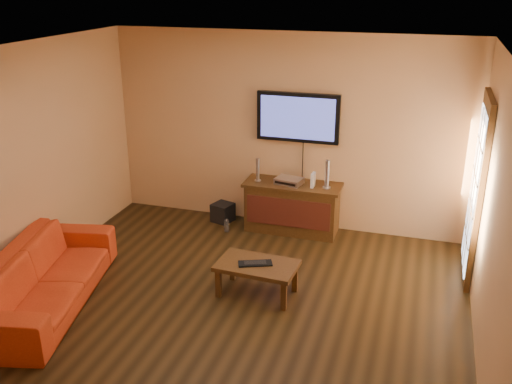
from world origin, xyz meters
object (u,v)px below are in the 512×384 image
at_px(speaker_left, 258,171).
at_px(subwoofer, 223,212).
at_px(av_receiver, 289,181).
at_px(sofa, 44,268).
at_px(keyboard, 255,263).
at_px(coffee_table, 257,268).
at_px(bottle, 227,226).
at_px(speaker_right, 327,175).
at_px(television, 298,118).
at_px(media_console, 292,207).
at_px(game_console, 313,180).

distance_m(speaker_left, subwoofer, 0.90).
distance_m(speaker_left, av_receiver, 0.46).
height_order(sofa, keyboard, sofa).
distance_m(coffee_table, bottle, 1.72).
distance_m(sofa, av_receiver, 3.35).
height_order(speaker_right, keyboard, speaker_right).
relative_size(sofa, bottle, 11.23).
xyz_separation_m(speaker_right, av_receiver, (-0.52, 0.02, -0.14)).
height_order(television, speaker_right, television).
relative_size(speaker_right, av_receiver, 1.10).
bearing_deg(television, av_receiver, -102.12).
distance_m(media_console, speaker_right, 0.71).
bearing_deg(game_console, television, 141.13).
bearing_deg(sofa, game_console, -55.62).
xyz_separation_m(game_console, subwoofer, (-1.33, 0.05, -0.66)).
distance_m(speaker_left, bottle, 0.89).
bearing_deg(game_console, speaker_right, 3.47).
relative_size(television, keyboard, 2.84).
bearing_deg(speaker_right, television, 153.07).
height_order(television, av_receiver, television).
relative_size(media_console, coffee_table, 1.46).
bearing_deg(speaker_left, speaker_right, -0.09).
height_order(av_receiver, keyboard, av_receiver).
height_order(coffee_table, sofa, sofa).
xyz_separation_m(game_console, bottle, (-1.15, -0.28, -0.71)).
bearing_deg(speaker_left, sofa, -121.63).
distance_m(coffee_table, speaker_right, 1.88).
height_order(media_console, subwoofer, media_console).
relative_size(sofa, speaker_right, 5.69).
xyz_separation_m(av_receiver, bottle, (-0.81, -0.31, -0.65)).
bearing_deg(speaker_right, sofa, -134.62).
xyz_separation_m(speaker_right, game_console, (-0.19, -0.01, -0.08)).
height_order(media_console, sofa, sofa).
height_order(speaker_left, subwoofer, speaker_left).
bearing_deg(sofa, television, -49.47).
bearing_deg(speaker_right, game_console, -178.21).
relative_size(sofa, keyboard, 5.58).
relative_size(sofa, speaker_left, 6.87).
height_order(av_receiver, bottle, av_receiver).
bearing_deg(bottle, speaker_right, 12.15).
xyz_separation_m(media_console, bottle, (-0.86, -0.31, -0.26)).
bearing_deg(game_console, media_console, 175.12).
relative_size(media_console, television, 1.18).
distance_m(media_console, bottle, 0.95).
bearing_deg(keyboard, av_receiver, 92.14).
relative_size(speaker_left, subwoofer, 1.20).
height_order(speaker_left, game_console, speaker_left).
bearing_deg(keyboard, subwoofer, 120.32).
bearing_deg(av_receiver, media_console, 20.82).
relative_size(coffee_table, speaker_left, 2.82).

